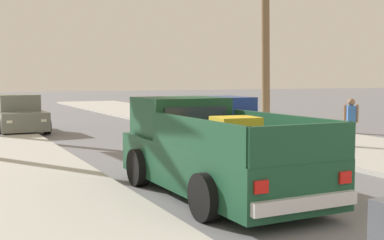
{
  "coord_description": "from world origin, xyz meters",
  "views": [
    {
      "loc": [
        -5.85,
        -3.23,
        2.22
      ],
      "look_at": [
        -0.54,
        7.86,
        1.2
      ],
      "focal_mm": 47.94,
      "sensor_mm": 36.0,
      "label": 1
    }
  ],
  "objects_px": {
    "pickup_truck": "(211,153)",
    "car_right_near": "(17,115)",
    "pedestrian": "(351,121)",
    "car_left_near": "(222,119)"
  },
  "relations": [
    {
      "from": "car_right_near",
      "to": "pedestrian",
      "type": "bearing_deg",
      "value": -49.41
    },
    {
      "from": "pickup_truck",
      "to": "car_right_near",
      "type": "relative_size",
      "value": 1.22
    },
    {
      "from": "pedestrian",
      "to": "car_left_near",
      "type": "bearing_deg",
      "value": 116.06
    },
    {
      "from": "pickup_truck",
      "to": "pedestrian",
      "type": "height_order",
      "value": "pickup_truck"
    },
    {
      "from": "pickup_truck",
      "to": "car_left_near",
      "type": "xyz_separation_m",
      "value": [
        4.49,
        7.62,
        -0.07
      ]
    },
    {
      "from": "car_left_near",
      "to": "car_right_near",
      "type": "relative_size",
      "value": 1.0
    },
    {
      "from": "car_left_near",
      "to": "car_right_near",
      "type": "distance_m",
      "value": 8.54
    },
    {
      "from": "pedestrian",
      "to": "car_right_near",
      "type": "bearing_deg",
      "value": 130.59
    },
    {
      "from": "car_right_near",
      "to": "pedestrian",
      "type": "distance_m",
      "value": 13.07
    },
    {
      "from": "car_left_near",
      "to": "pedestrian",
      "type": "bearing_deg",
      "value": -63.94
    }
  ]
}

